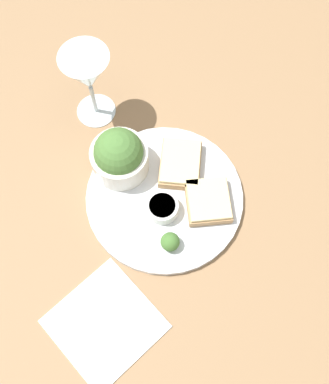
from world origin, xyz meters
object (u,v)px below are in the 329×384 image
object	(u,v)px
napkin	(105,324)
cheese_toast_far	(208,201)
wine_glass	(88,75)
sauce_ramekin	(162,207)
salad_bowl	(119,156)
cheese_toast_near	(180,164)

from	to	relation	value
napkin	cheese_toast_far	bearing A→B (deg)	160.85
wine_glass	sauce_ramekin	bearing A→B (deg)	52.54
sauce_ramekin	napkin	world-z (taller)	sauce_ramekin
wine_glass	napkin	bearing A→B (deg)	26.16
salad_bowl	cheese_toast_far	distance (m)	0.18
sauce_ramekin	wine_glass	world-z (taller)	wine_glass
salad_bowl	napkin	xyz separation A→B (m)	(0.27, 0.09, -0.05)
cheese_toast_near	salad_bowl	bearing A→B (deg)	-69.58
cheese_toast_far	wine_glass	world-z (taller)	wine_glass
sauce_ramekin	cheese_toast_far	bearing A→B (deg)	120.04
sauce_ramekin	cheese_toast_near	distance (m)	0.09
salad_bowl	sauce_ramekin	distance (m)	0.12
cheese_toast_far	napkin	distance (m)	0.28
cheese_toast_near	wine_glass	xyz separation A→B (m)	(-0.06, -0.20, 0.09)
sauce_ramekin	cheese_toast_near	xyz separation A→B (m)	(-0.09, -0.00, -0.00)
sauce_ramekin	cheese_toast_far	xyz separation A→B (m)	(-0.04, 0.07, -0.00)
sauce_ramekin	cheese_toast_far	distance (m)	0.08
cheese_toast_near	napkin	bearing A→B (deg)	-3.26
sauce_ramekin	cheese_toast_far	size ratio (longest dim) A/B	0.53
salad_bowl	cheese_toast_far	xyz separation A→B (m)	(0.01, 0.18, -0.03)
cheese_toast_near	cheese_toast_far	distance (m)	0.09
cheese_toast_near	wine_glass	distance (m)	0.23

